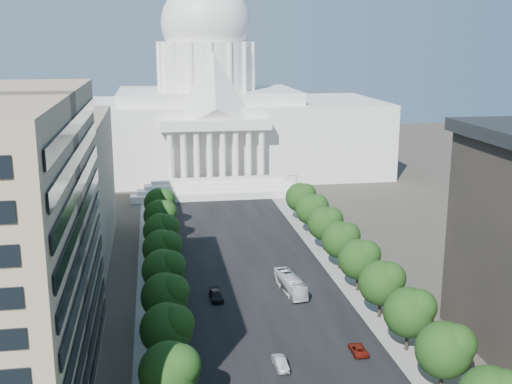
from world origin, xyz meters
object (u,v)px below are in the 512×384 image
car_red (358,349)px  city_bus (290,284)px  car_silver (280,363)px  car_dark_b (216,296)px

car_red → city_bus: (-5.04, 25.01, 1.00)m
car_silver → car_dark_b: 27.03m
car_dark_b → city_bus: bearing=1.9°
car_silver → city_bus: bearing=71.1°
car_silver → car_dark_b: bearing=100.3°
car_silver → car_red: (12.44, 2.55, -0.11)m
city_bus → car_dark_b: bearing=178.5°
car_dark_b → car_silver: bearing=-79.4°
car_dark_b → city_bus: city_bus is taller
car_red → city_bus: size_ratio=0.40×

